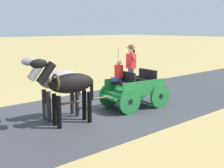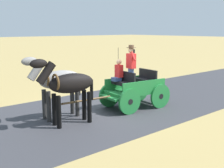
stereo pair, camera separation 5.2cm
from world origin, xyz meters
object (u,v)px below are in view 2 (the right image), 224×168
at_px(horse_drawn_carriage, 133,88).
at_px(traffic_cone, 123,83).
at_px(horse_off_side, 57,81).
at_px(horse_near_side, 68,85).

bearing_deg(horse_drawn_carriage, traffic_cone, -37.13).
xyz_separation_m(horse_drawn_carriage, traffic_cone, (3.14, -2.37, -0.57)).
relative_size(horse_drawn_carriage, horse_off_side, 2.04).
bearing_deg(traffic_cone, horse_off_side, 114.22).
relative_size(horse_near_side, horse_off_side, 1.00).
distance_m(horse_near_side, traffic_cone, 6.41).
xyz_separation_m(horse_off_side, traffic_cone, (2.40, -5.34, -1.07)).
height_order(horse_drawn_carriage, traffic_cone, horse_drawn_carriage).
relative_size(horse_drawn_carriage, traffic_cone, 9.03).
xyz_separation_m(horse_near_side, horse_off_side, (0.83, -0.09, 0.00)).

